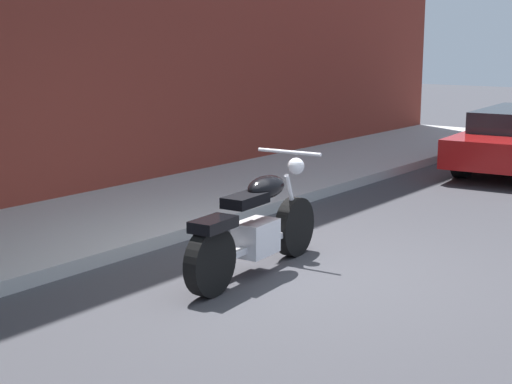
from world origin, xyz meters
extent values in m
plane|color=#38383D|center=(0.00, 0.00, 0.00)|extent=(60.00, 60.00, 0.00)
cube|color=#A9A9A9|center=(0.00, 2.85, 0.07)|extent=(22.77, 2.44, 0.14)
cylinder|color=black|center=(0.45, 0.36, 0.30)|extent=(0.61, 0.18, 0.60)
cylinder|color=black|center=(-1.01, 0.23, 0.30)|extent=(0.61, 0.18, 0.60)
cube|color=silver|center=(-0.28, 0.29, 0.35)|extent=(0.46, 0.32, 0.32)
cube|color=silver|center=(-0.28, 0.29, 0.28)|extent=(1.33, 0.19, 0.06)
ellipsoid|color=black|center=(-0.10, 0.31, 0.80)|extent=(0.54, 0.30, 0.22)
cube|color=black|center=(-0.46, 0.28, 0.74)|extent=(0.50, 0.28, 0.10)
cube|color=black|center=(-0.96, 0.23, 0.62)|extent=(0.46, 0.28, 0.10)
cylinder|color=silver|center=(0.39, 0.35, 0.58)|extent=(0.27, 0.07, 0.58)
cylinder|color=silver|center=(0.33, 0.34, 1.08)|extent=(0.10, 0.70, 0.04)
sphere|color=silver|center=(0.47, 0.36, 0.92)|extent=(0.17, 0.17, 0.17)
cylinder|color=silver|center=(-0.54, 0.43, 0.25)|extent=(0.80, 0.16, 0.09)
cylinder|color=black|center=(8.65, 0.97, 0.32)|extent=(0.66, 0.27, 0.64)
cylinder|color=black|center=(5.78, 0.72, 0.32)|extent=(0.66, 0.27, 0.64)
camera|label=1|loc=(-5.72, -3.83, 2.16)|focal=52.91mm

